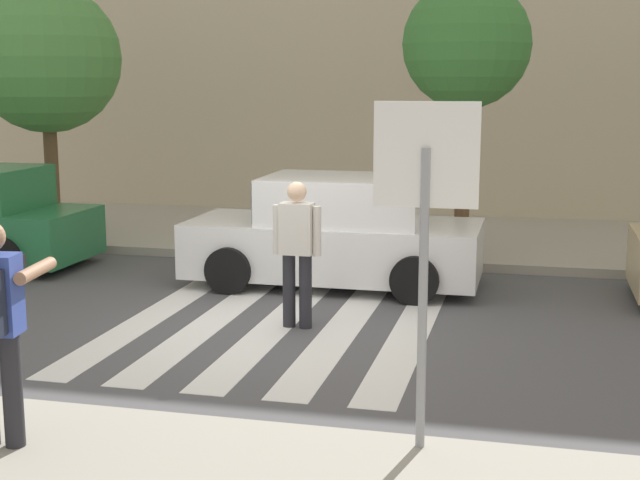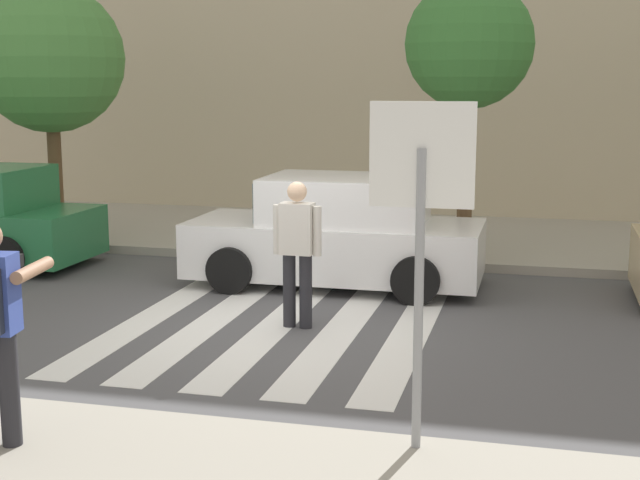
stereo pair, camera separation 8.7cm
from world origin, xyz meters
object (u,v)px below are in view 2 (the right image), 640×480
at_px(street_tree_west, 50,59).
at_px(street_tree_center, 469,46).
at_px(pedestrian_crossing, 297,246).
at_px(parked_car_white, 338,234).
at_px(stop_sign, 421,200).

relative_size(street_tree_west, street_tree_center, 1.03).
height_order(pedestrian_crossing, parked_car_white, pedestrian_crossing).
bearing_deg(parked_car_white, street_tree_center, 54.17).
relative_size(stop_sign, street_tree_west, 0.59).
distance_m(stop_sign, pedestrian_crossing, 4.05).
distance_m(stop_sign, street_tree_center, 7.99).
xyz_separation_m(pedestrian_crossing, parked_car_white, (-0.03, 2.27, -0.25)).
xyz_separation_m(pedestrian_crossing, street_tree_west, (-5.65, 4.32, 2.26)).
xyz_separation_m(stop_sign, street_tree_center, (-0.35, 7.87, 1.36)).
bearing_deg(pedestrian_crossing, street_tree_west, 142.61).
distance_m(stop_sign, street_tree_west, 10.87).
relative_size(pedestrian_crossing, street_tree_center, 0.40).
relative_size(stop_sign, pedestrian_crossing, 1.50).
xyz_separation_m(stop_sign, street_tree_west, (-7.53, 7.74, 1.21)).
distance_m(pedestrian_crossing, parked_car_white, 2.28).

